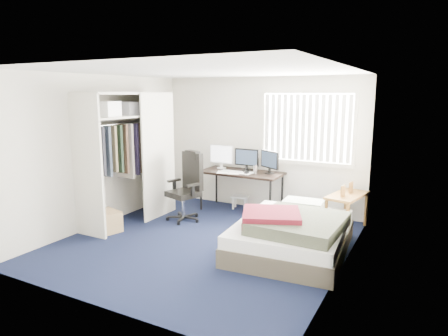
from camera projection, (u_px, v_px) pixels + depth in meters
ground at (205, 242)px, 5.98m from camera, size 4.20×4.20×0.00m
room_shell at (204, 142)px, 5.71m from camera, size 4.20×4.20×4.20m
window_assembly at (307, 128)px, 7.05m from camera, size 1.72×0.09×1.32m
closet at (127, 144)px, 6.74m from camera, size 0.64×1.84×2.22m
desk at (242, 170)px, 7.46m from camera, size 1.54×0.73×1.22m
office_chair at (187, 193)px, 7.01m from camera, size 0.71×0.71×1.21m
footstool at (240, 199)px, 7.70m from camera, size 0.36×0.31×0.26m
nightstand at (347, 198)px, 6.45m from camera, size 0.59×0.93×0.78m
bed at (292, 233)px, 5.58m from camera, size 1.61×2.06×0.65m
pine_box at (107, 221)px, 6.44m from camera, size 0.52×0.44×0.33m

